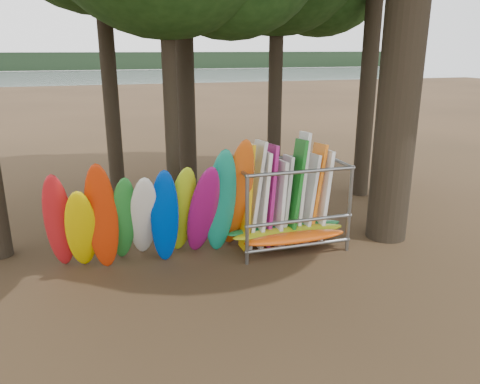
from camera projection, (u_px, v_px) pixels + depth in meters
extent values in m
plane|color=#47331E|center=(253.00, 267.00, 10.98)|extent=(120.00, 120.00, 0.00)
plane|color=gray|center=(117.00, 85.00, 65.78)|extent=(160.00, 160.00, 0.00)
cube|color=black|center=(105.00, 61.00, 110.86)|extent=(160.00, 4.00, 4.00)
cylinder|color=black|center=(105.00, 29.00, 13.73)|extent=(0.47, 0.47, 10.96)
cylinder|color=black|center=(183.00, 17.00, 15.89)|extent=(0.64, 0.64, 11.90)
cylinder|color=black|center=(276.00, 46.00, 15.96)|extent=(0.49, 0.49, 9.97)
cylinder|color=black|center=(168.00, 53.00, 11.41)|extent=(0.35, 0.35, 9.62)
ellipsoid|color=red|center=(59.00, 223.00, 10.29)|extent=(0.62, 1.41, 2.63)
ellipsoid|color=#E0C101|center=(81.00, 231.00, 10.28)|extent=(0.72, 1.54, 2.33)
ellipsoid|color=red|center=(102.00, 219.00, 10.26)|extent=(0.76, 1.08, 2.76)
ellipsoid|color=#247F2E|center=(123.00, 220.00, 10.64)|extent=(0.74, 1.56, 2.48)
ellipsoid|color=white|center=(144.00, 218.00, 10.75)|extent=(0.65, 1.85, 2.52)
ellipsoid|color=#0035B0|center=(165.00, 218.00, 10.66)|extent=(0.68, 1.00, 2.52)
ellipsoid|color=#A6C918|center=(182.00, 211.00, 11.08)|extent=(0.78, 1.52, 2.57)
ellipsoid|color=#860F5D|center=(203.00, 212.00, 11.01)|extent=(0.91, 1.64, 2.63)
ellipsoid|color=#118066|center=(221.00, 203.00, 11.15)|extent=(0.78, 1.17, 2.88)
ellipsoid|color=#CE4F11|center=(237.00, 195.00, 11.41)|extent=(0.84, 1.51, 3.10)
ellipsoid|color=#FF590E|center=(295.00, 238.00, 11.62)|extent=(2.69, 0.55, 0.24)
ellipsoid|color=#ADB718|center=(289.00, 232.00, 11.98)|extent=(3.03, 0.55, 0.24)
ellipsoid|color=#186D33|center=(285.00, 228.00, 12.24)|extent=(3.20, 0.55, 0.24)
ellipsoid|color=red|center=(279.00, 223.00, 12.58)|extent=(2.90, 0.55, 0.24)
cube|color=#DBA40B|center=(247.00, 198.00, 11.68)|extent=(0.34, 0.78, 2.73)
cube|color=silver|center=(254.00, 195.00, 11.80)|extent=(0.61, 0.83, 2.77)
cube|color=silver|center=(263.00, 201.00, 11.82)|extent=(0.39, 0.76, 2.50)
cube|color=#A41B73|center=(269.00, 196.00, 11.97)|extent=(0.38, 0.79, 2.64)
cube|color=silver|center=(279.00, 205.00, 11.90)|extent=(0.30, 0.75, 2.26)
cube|color=silver|center=(284.00, 200.00, 12.11)|extent=(0.36, 0.75, 2.34)
cube|color=#186E1F|center=(295.00, 193.00, 11.95)|extent=(0.51, 0.80, 2.77)
cube|color=white|center=(299.00, 188.00, 12.14)|extent=(0.43, 0.79, 2.92)
cube|color=silver|center=(308.00, 199.00, 12.19)|extent=(0.47, 0.78, 2.36)
cube|color=orange|center=(313.00, 192.00, 12.37)|extent=(0.59, 0.81, 2.59)
cube|color=white|center=(323.00, 196.00, 12.29)|extent=(0.42, 0.75, 2.44)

